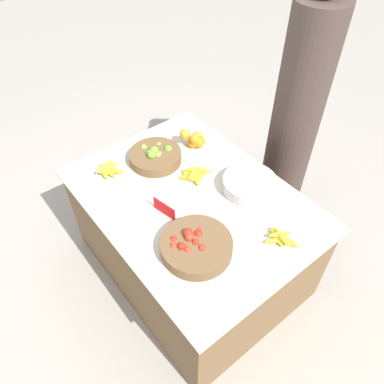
{
  "coord_description": "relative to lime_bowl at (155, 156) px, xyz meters",
  "views": [
    {
      "loc": [
        1.15,
        -0.91,
        2.24
      ],
      "look_at": [
        0.0,
        0.0,
        0.73
      ],
      "focal_mm": 35.0,
      "sensor_mm": 36.0,
      "label": 1
    }
  ],
  "objects": [
    {
      "name": "orange_pile",
      "position": [
        0.04,
        0.29,
        0.01
      ],
      "size": [
        0.15,
        0.16,
        0.12
      ],
      "color": "orange",
      "rests_on": "market_table"
    },
    {
      "name": "banana_bunch_middle_left",
      "position": [
        0.91,
        0.14,
        -0.01
      ],
      "size": [
        0.18,
        0.15,
        0.06
      ],
      "color": "yellow",
      "rests_on": "market_table"
    },
    {
      "name": "vendor_person",
      "position": [
        0.37,
        0.86,
        0.09
      ],
      "size": [
        0.31,
        0.31,
        1.74
      ],
      "color": "#473833",
      "rests_on": "ground_plane"
    },
    {
      "name": "price_sign",
      "position": [
        0.4,
        -0.22,
        0.01
      ],
      "size": [
        0.15,
        0.04,
        0.08
      ],
      "rotation": [
        0.0,
        0.0,
        0.2
      ],
      "color": "red",
      "rests_on": "market_table"
    },
    {
      "name": "metal_bowl",
      "position": [
        0.55,
        0.28,
        0.0
      ],
      "size": [
        0.31,
        0.31,
        0.08
      ],
      "color": "silver",
      "rests_on": "market_table"
    },
    {
      "name": "lime_bowl",
      "position": [
        0.0,
        0.0,
        0.0
      ],
      "size": [
        0.33,
        0.33,
        0.11
      ],
      "color": "brown",
      "rests_on": "market_table"
    },
    {
      "name": "tomato_basket",
      "position": [
        0.69,
        -0.23,
        0.0
      ],
      "size": [
        0.36,
        0.36,
        0.11
      ],
      "color": "brown",
      "rests_on": "market_table"
    },
    {
      "name": "market_table",
      "position": [
        0.4,
        -0.02,
        -0.38
      ],
      "size": [
        1.41,
        1.04,
        0.68
      ],
      "color": "brown",
      "rests_on": "ground_plane"
    },
    {
      "name": "banana_bunch_front_center",
      "position": [
        -0.09,
        -0.29,
        -0.01
      ],
      "size": [
        0.16,
        0.16,
        0.06
      ],
      "color": "yellow",
      "rests_on": "market_table"
    },
    {
      "name": "banana_bunch_front_left",
      "position": [
        0.28,
        0.09,
        -0.01
      ],
      "size": [
        0.17,
        0.19,
        0.06
      ],
      "color": "yellow",
      "rests_on": "market_table"
    },
    {
      "name": "ground_plane",
      "position": [
        0.4,
        -0.02,
        -0.72
      ],
      "size": [
        12.0,
        12.0,
        0.0
      ],
      "primitive_type": "plane",
      "color": "#ADA599"
    }
  ]
}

